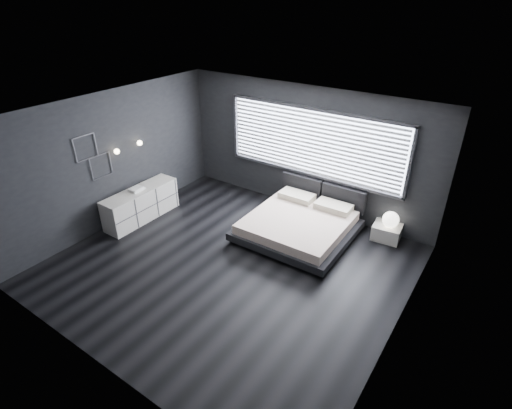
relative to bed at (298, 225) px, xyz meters
The scene contains 12 objects.
room 2.03m from the bed, 108.89° to the right, with size 6.04×6.00×2.80m.
window 1.78m from the bed, 107.29° to the left, with size 4.14×0.09×1.52m.
headboard 1.10m from the bed, 89.97° to the left, with size 1.96×0.16×0.52m.
sconce_near 3.99m from the bed, 155.80° to the right, with size 0.18×0.11×0.11m.
sconce_far 3.80m from the bed, 164.66° to the right, with size 0.18×0.11×0.11m.
wall_art_upper 4.42m from the bed, 148.69° to the right, with size 0.01×0.48×0.48m.
wall_art_lower 4.15m from the bed, 151.76° to the right, with size 0.01×0.48×0.48m.
bed is the anchor object (origin of this frame).
nightstand 1.80m from the bed, 30.46° to the left, with size 0.54×0.45×0.32m, color silver.
orb_lamp 1.83m from the bed, 29.24° to the left, with size 0.33×0.33×0.33m, color white.
dresser 3.46m from the bed, 157.45° to the right, with size 0.50×1.76×0.70m.
book_stack 3.53m from the bed, 156.98° to the right, with size 0.24×0.32×0.06m.
Camera 1 is at (3.75, -4.64, 4.56)m, focal length 28.00 mm.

